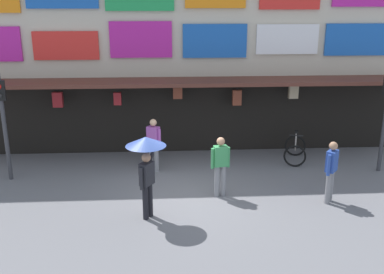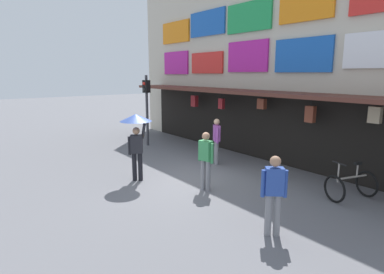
% 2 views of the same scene
% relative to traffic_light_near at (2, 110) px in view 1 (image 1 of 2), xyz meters
% --- Properties ---
extents(ground_plane, '(80.00, 80.00, 0.00)m').
position_rel_traffic_light_near_xyz_m(ground_plane, '(5.13, -1.64, -2.14)').
color(ground_plane, slate).
extents(shopfront, '(18.00, 2.60, 8.00)m').
position_rel_traffic_light_near_xyz_m(shopfront, '(5.13, 2.93, 1.82)').
color(shopfront, beige).
rests_on(shopfront, ground).
extents(traffic_light_near, '(0.32, 0.35, 3.20)m').
position_rel_traffic_light_near_xyz_m(traffic_light_near, '(0.00, 0.00, 0.00)').
color(traffic_light_near, '#38383D').
rests_on(traffic_light_near, ground).
extents(bicycle_parked, '(1.03, 1.32, 1.05)m').
position_rel_traffic_light_near_xyz_m(bicycle_parked, '(8.96, 1.03, -1.75)').
color(bicycle_parked, black).
rests_on(bicycle_parked, ground).
extents(pedestrian_in_red, '(0.40, 0.43, 1.68)m').
position_rel_traffic_light_near_xyz_m(pedestrian_in_red, '(8.95, -2.13, -1.19)').
color(pedestrian_in_red, gray).
rests_on(pedestrian_in_red, ground).
extents(pedestrian_with_umbrella, '(0.96, 0.96, 2.08)m').
position_rel_traffic_light_near_xyz_m(pedestrian_with_umbrella, '(4.20, -2.72, -0.50)').
color(pedestrian_with_umbrella, black).
rests_on(pedestrian_with_umbrella, ground).
extents(pedestrian_in_yellow, '(0.46, 0.38, 1.68)m').
position_rel_traffic_light_near_xyz_m(pedestrian_in_yellow, '(4.29, 0.45, -1.19)').
color(pedestrian_in_yellow, gray).
rests_on(pedestrian_in_yellow, ground).
extents(pedestrian_in_blue, '(0.52, 0.29, 1.68)m').
position_rel_traffic_light_near_xyz_m(pedestrian_in_blue, '(6.12, -1.57, -1.19)').
color(pedestrian_in_blue, gray).
rests_on(pedestrian_in_blue, ground).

